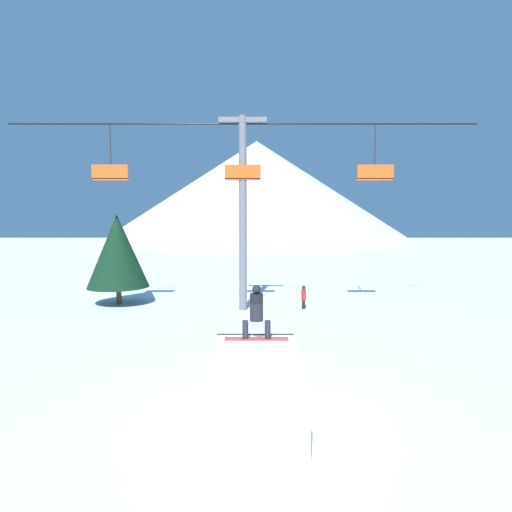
{
  "coord_description": "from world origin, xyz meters",
  "views": [
    {
      "loc": [
        -0.15,
        -8.67,
        4.49
      ],
      "look_at": [
        -0.17,
        4.59,
        3.38
      ],
      "focal_mm": 28.0,
      "sensor_mm": 36.0,
      "label": 1
    }
  ],
  "objects_px": {
    "snowboarder": "(257,313)",
    "distant_skier": "(304,296)",
    "snow_ramp": "(256,390)",
    "pine_tree_near": "(118,251)"
  },
  "relations": [
    {
      "from": "snow_ramp",
      "to": "distant_skier",
      "type": "bearing_deg",
      "value": 78.2
    },
    {
      "from": "snow_ramp",
      "to": "snowboarder",
      "type": "xyz_separation_m",
      "value": [
        0.03,
        1.21,
        1.47
      ]
    },
    {
      "from": "snowboarder",
      "to": "pine_tree_near",
      "type": "height_order",
      "value": "pine_tree_near"
    },
    {
      "from": "snowboarder",
      "to": "pine_tree_near",
      "type": "xyz_separation_m",
      "value": [
        -7.6,
        12.03,
        0.69
      ]
    },
    {
      "from": "distant_skier",
      "to": "snowboarder",
      "type": "bearing_deg",
      "value": -102.93
    },
    {
      "from": "distant_skier",
      "to": "snow_ramp",
      "type": "bearing_deg",
      "value": -101.8
    },
    {
      "from": "snowboarder",
      "to": "snow_ramp",
      "type": "bearing_deg",
      "value": -91.44
    },
    {
      "from": "snow_ramp",
      "to": "snowboarder",
      "type": "relative_size",
      "value": 2.16
    },
    {
      "from": "pine_tree_near",
      "to": "distant_skier",
      "type": "relative_size",
      "value": 4.02
    },
    {
      "from": "snowboarder",
      "to": "distant_skier",
      "type": "distance_m",
      "value": 11.15
    }
  ]
}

